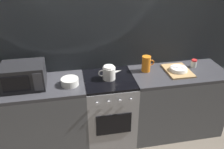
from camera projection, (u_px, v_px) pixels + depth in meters
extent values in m
plane|color=#6B6054|center=(109.00, 136.00, 3.29)|extent=(8.00, 8.00, 0.00)
cube|color=gray|center=(104.00, 45.00, 3.01)|extent=(3.60, 0.05, 2.40)
cube|color=#A8B2BC|center=(104.00, 46.00, 2.99)|extent=(3.58, 0.01, 2.39)
cube|color=#515459|center=(37.00, 119.00, 2.94)|extent=(1.20, 0.60, 0.86)
cube|color=#38383D|center=(31.00, 87.00, 2.72)|extent=(1.20, 0.60, 0.04)
cube|color=#9E9EA3|center=(109.00, 110.00, 3.09)|extent=(0.60, 0.60, 0.87)
cube|color=black|center=(109.00, 80.00, 2.87)|extent=(0.59, 0.59, 0.03)
cube|color=black|center=(114.00, 124.00, 2.81)|extent=(0.42, 0.01, 0.28)
cylinder|color=#B7B7BC|center=(97.00, 104.00, 2.62)|extent=(0.04, 0.02, 0.04)
cylinder|color=#B7B7BC|center=(108.00, 102.00, 2.64)|extent=(0.04, 0.02, 0.04)
cylinder|color=#B7B7BC|center=(120.00, 101.00, 2.66)|extent=(0.04, 0.02, 0.04)
cylinder|color=#B7B7BC|center=(131.00, 100.00, 2.68)|extent=(0.04, 0.02, 0.04)
cube|color=#515459|center=(175.00, 103.00, 3.24)|extent=(1.20, 0.60, 0.86)
cube|color=#38383D|center=(179.00, 73.00, 3.03)|extent=(1.20, 0.60, 0.04)
cube|color=black|center=(24.00, 76.00, 2.64)|extent=(0.46, 0.34, 0.27)
cube|color=black|center=(16.00, 84.00, 2.48)|extent=(0.28, 0.01, 0.17)
cube|color=#333338|center=(38.00, 82.00, 2.52)|extent=(0.09, 0.01, 0.21)
cylinder|color=white|center=(109.00, 73.00, 2.82)|extent=(0.15, 0.15, 0.15)
cylinder|color=white|center=(109.00, 67.00, 2.79)|extent=(0.13, 0.13, 0.02)
cone|color=white|center=(118.00, 71.00, 2.84)|extent=(0.10, 0.04, 0.05)
torus|color=white|center=(102.00, 73.00, 2.81)|extent=(0.08, 0.01, 0.08)
cylinder|color=silver|center=(70.00, 82.00, 2.72)|extent=(0.20, 0.20, 0.08)
cylinder|color=orange|center=(146.00, 64.00, 2.99)|extent=(0.11, 0.11, 0.20)
torus|color=orange|center=(151.00, 63.00, 3.00)|extent=(0.08, 0.01, 0.08)
cube|color=tan|center=(178.00, 71.00, 3.02)|extent=(0.30, 0.40, 0.02)
cylinder|color=white|center=(179.00, 70.00, 3.00)|extent=(0.22, 0.22, 0.01)
cylinder|color=white|center=(179.00, 69.00, 2.99)|extent=(0.21, 0.21, 0.01)
cylinder|color=white|center=(179.00, 68.00, 2.99)|extent=(0.21, 0.21, 0.01)
cylinder|color=silver|center=(180.00, 67.00, 2.98)|extent=(0.16, 0.07, 0.01)
cube|color=silver|center=(177.00, 67.00, 2.99)|extent=(0.16, 0.09, 0.00)
cylinder|color=silver|center=(194.00, 64.00, 3.12)|extent=(0.08, 0.08, 0.08)
cylinder|color=red|center=(194.00, 60.00, 3.10)|extent=(0.07, 0.07, 0.02)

